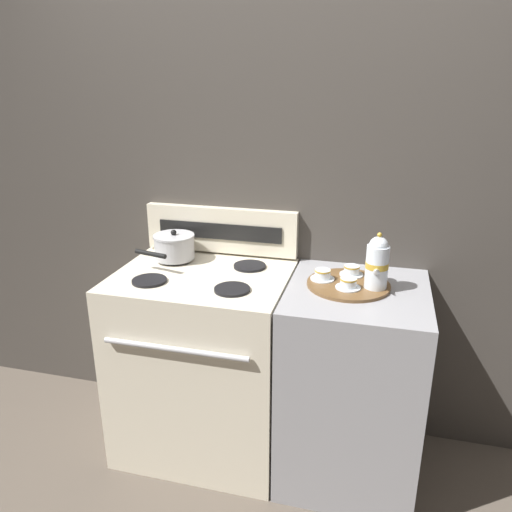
{
  "coord_description": "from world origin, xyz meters",
  "views": [
    {
      "loc": [
        0.47,
        -1.99,
        1.77
      ],
      "look_at": [
        -0.07,
        0.09,
        1.0
      ],
      "focal_mm": 35.0,
      "sensor_mm": 36.0,
      "label": 1
    }
  ],
  "objects_px": {
    "stove": "(205,362)",
    "teacup_right": "(352,270)",
    "teapot": "(377,262)",
    "teacup_front": "(323,275)",
    "saucepan": "(174,247)",
    "serving_tray": "(348,284)",
    "teacup_left": "(348,283)",
    "creamer_jug": "(377,272)"
  },
  "relations": [
    {
      "from": "stove",
      "to": "teacup_right",
      "type": "relative_size",
      "value": 8.85
    },
    {
      "from": "teapot",
      "to": "teacup_front",
      "type": "height_order",
      "value": "teapot"
    },
    {
      "from": "saucepan",
      "to": "serving_tray",
      "type": "distance_m",
      "value": 0.86
    },
    {
      "from": "saucepan",
      "to": "teacup_left",
      "type": "height_order",
      "value": "saucepan"
    },
    {
      "from": "stove",
      "to": "creamer_jug",
      "type": "distance_m",
      "value": 0.94
    },
    {
      "from": "saucepan",
      "to": "teacup_right",
      "type": "xyz_separation_m",
      "value": [
        0.86,
        -0.01,
        -0.04
      ]
    },
    {
      "from": "teapot",
      "to": "teacup_right",
      "type": "relative_size",
      "value": 2.29
    },
    {
      "from": "stove",
      "to": "saucepan",
      "type": "height_order",
      "value": "saucepan"
    },
    {
      "from": "teacup_left",
      "to": "teacup_front",
      "type": "height_order",
      "value": "same"
    },
    {
      "from": "saucepan",
      "to": "teacup_left",
      "type": "bearing_deg",
      "value": -10.88
    },
    {
      "from": "stove",
      "to": "teacup_front",
      "type": "height_order",
      "value": "teacup_front"
    },
    {
      "from": "serving_tray",
      "to": "creamer_jug",
      "type": "bearing_deg",
      "value": 30.8
    },
    {
      "from": "serving_tray",
      "to": "teapot",
      "type": "distance_m",
      "value": 0.17
    },
    {
      "from": "teapot",
      "to": "teacup_right",
      "type": "xyz_separation_m",
      "value": [
        -0.11,
        0.12,
        -0.09
      ]
    },
    {
      "from": "teapot",
      "to": "teacup_left",
      "type": "height_order",
      "value": "teapot"
    },
    {
      "from": "teapot",
      "to": "teacup_left",
      "type": "bearing_deg",
      "value": -161.8
    },
    {
      "from": "serving_tray",
      "to": "creamer_jug",
      "type": "height_order",
      "value": "creamer_jug"
    },
    {
      "from": "stove",
      "to": "creamer_jug",
      "type": "height_order",
      "value": "creamer_jug"
    },
    {
      "from": "serving_tray",
      "to": "teacup_left",
      "type": "bearing_deg",
      "value": -87.49
    },
    {
      "from": "creamer_jug",
      "to": "teacup_front",
      "type": "bearing_deg",
      "value": -166.24
    },
    {
      "from": "teacup_left",
      "to": "teacup_front",
      "type": "bearing_deg",
      "value": 149.16
    },
    {
      "from": "teapot",
      "to": "stove",
      "type": "bearing_deg",
      "value": -179.18
    },
    {
      "from": "teapot",
      "to": "creamer_jug",
      "type": "bearing_deg",
      "value": 86.97
    },
    {
      "from": "teacup_left",
      "to": "creamer_jug",
      "type": "distance_m",
      "value": 0.17
    },
    {
      "from": "serving_tray",
      "to": "teacup_front",
      "type": "relative_size",
      "value": 3.38
    },
    {
      "from": "saucepan",
      "to": "creamer_jug",
      "type": "relative_size",
      "value": 4.13
    },
    {
      "from": "teacup_left",
      "to": "creamer_jug",
      "type": "height_order",
      "value": "creamer_jug"
    },
    {
      "from": "stove",
      "to": "saucepan",
      "type": "xyz_separation_m",
      "value": [
        -0.19,
        0.14,
        0.53
      ]
    },
    {
      "from": "stove",
      "to": "teacup_left",
      "type": "distance_m",
      "value": 0.83
    },
    {
      "from": "teacup_left",
      "to": "teacup_right",
      "type": "distance_m",
      "value": 0.15
    },
    {
      "from": "teacup_right",
      "to": "teacup_left",
      "type": "bearing_deg",
      "value": -90.98
    },
    {
      "from": "saucepan",
      "to": "teapot",
      "type": "bearing_deg",
      "value": -7.56
    },
    {
      "from": "stove",
      "to": "teacup_front",
      "type": "bearing_deg",
      "value": 4.65
    },
    {
      "from": "teacup_right",
      "to": "saucepan",
      "type": "bearing_deg",
      "value": 179.17
    },
    {
      "from": "teapot",
      "to": "teacup_left",
      "type": "distance_m",
      "value": 0.15
    },
    {
      "from": "stove",
      "to": "saucepan",
      "type": "distance_m",
      "value": 0.58
    },
    {
      "from": "teacup_front",
      "to": "creamer_jug",
      "type": "distance_m",
      "value": 0.24
    },
    {
      "from": "serving_tray",
      "to": "teacup_front",
      "type": "distance_m",
      "value": 0.12
    },
    {
      "from": "serving_tray",
      "to": "creamer_jug",
      "type": "relative_size",
      "value": 4.84
    },
    {
      "from": "stove",
      "to": "serving_tray",
      "type": "xyz_separation_m",
      "value": [
        0.66,
        0.03,
        0.47
      ]
    },
    {
      "from": "saucepan",
      "to": "creamer_jug",
      "type": "bearing_deg",
      "value": -2.25
    },
    {
      "from": "stove",
      "to": "teacup_right",
      "type": "height_order",
      "value": "teacup_right"
    }
  ]
}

